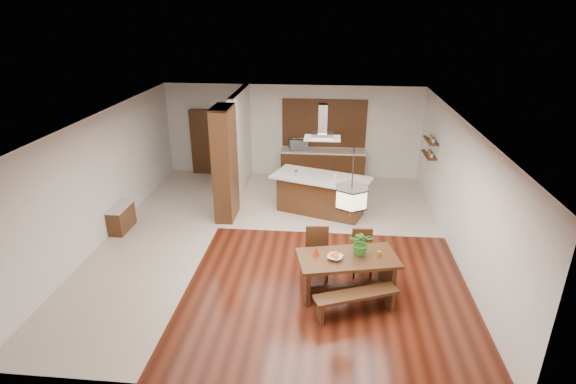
# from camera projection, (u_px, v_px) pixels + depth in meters

# --- Properties ---
(room_shell) EXTENTS (9.00, 9.04, 2.92)m
(room_shell) POSITION_uv_depth(u_px,v_px,m) (274.00, 157.00, 9.77)
(room_shell) COLOR #37130A
(room_shell) RESTS_ON ground
(tile_hallway) EXTENTS (2.50, 9.00, 0.01)m
(tile_hallway) POSITION_uv_depth(u_px,v_px,m) (162.00, 235.00, 10.80)
(tile_hallway) COLOR beige
(tile_hallway) RESTS_ON ground
(tile_kitchen) EXTENTS (5.50, 4.00, 0.01)m
(tile_kitchen) POSITION_uv_depth(u_px,v_px,m) (330.00, 200.00, 12.75)
(tile_kitchen) COLOR beige
(tile_kitchen) RESTS_ON ground
(soffit_band) EXTENTS (8.00, 9.00, 0.02)m
(soffit_band) POSITION_uv_depth(u_px,v_px,m) (274.00, 120.00, 9.45)
(soffit_band) COLOR #3D190F
(soffit_band) RESTS_ON room_shell
(partition_pier) EXTENTS (0.45, 1.00, 2.90)m
(partition_pier) POSITION_uv_depth(u_px,v_px,m) (225.00, 164.00, 11.23)
(partition_pier) COLOR #321B0D
(partition_pier) RESTS_ON ground
(partition_stub) EXTENTS (0.18, 2.40, 2.90)m
(partition_stub) POSITION_uv_depth(u_px,v_px,m) (241.00, 141.00, 13.16)
(partition_stub) COLOR silver
(partition_stub) RESTS_ON ground
(hallway_console) EXTENTS (0.37, 0.88, 0.63)m
(hallway_console) POSITION_uv_depth(u_px,v_px,m) (121.00, 218.00, 10.96)
(hallway_console) COLOR #321B0D
(hallway_console) RESTS_ON ground
(hallway_doorway) EXTENTS (1.10, 0.20, 2.10)m
(hallway_doorway) POSITION_uv_depth(u_px,v_px,m) (208.00, 142.00, 14.44)
(hallway_doorway) COLOR #321B0D
(hallway_doorway) RESTS_ON ground
(rear_counter) EXTENTS (2.60, 0.62, 0.95)m
(rear_counter) POSITION_uv_depth(u_px,v_px,m) (323.00, 165.00, 14.15)
(rear_counter) COLOR #321B0D
(rear_counter) RESTS_ON ground
(kitchen_window) EXTENTS (2.60, 0.08, 1.50)m
(kitchen_window) POSITION_uv_depth(u_px,v_px,m) (324.00, 123.00, 13.90)
(kitchen_window) COLOR #A96132
(kitchen_window) RESTS_ON room_shell
(shelf_lower) EXTENTS (0.26, 0.90, 0.04)m
(shelf_lower) POSITION_uv_depth(u_px,v_px,m) (429.00, 155.00, 12.07)
(shelf_lower) COLOR #321B0D
(shelf_lower) RESTS_ON room_shell
(shelf_upper) EXTENTS (0.26, 0.90, 0.04)m
(shelf_upper) POSITION_uv_depth(u_px,v_px,m) (431.00, 141.00, 11.92)
(shelf_upper) COLOR #321B0D
(shelf_upper) RESTS_ON room_shell
(dining_table) EXTENTS (2.01, 1.32, 0.77)m
(dining_table) POSITION_uv_depth(u_px,v_px,m) (347.00, 266.00, 8.46)
(dining_table) COLOR #321B0D
(dining_table) RESTS_ON ground
(dining_bench) EXTENTS (1.55, 0.88, 0.43)m
(dining_bench) POSITION_uv_depth(u_px,v_px,m) (356.00, 303.00, 7.98)
(dining_bench) COLOR #321B0D
(dining_bench) RESTS_ON ground
(dining_chair_left) EXTENTS (0.51, 0.51, 1.05)m
(dining_chair_left) POSITION_uv_depth(u_px,v_px,m) (317.00, 255.00, 8.93)
(dining_chair_left) COLOR #321B0D
(dining_chair_left) RESTS_ON ground
(dining_chair_right) EXTENTS (0.44, 0.44, 0.95)m
(dining_chair_right) POSITION_uv_depth(u_px,v_px,m) (362.00, 254.00, 9.06)
(dining_chair_right) COLOR #321B0D
(dining_chair_right) RESTS_ON ground
(pendant_lantern) EXTENTS (0.64, 0.64, 1.31)m
(pendant_lantern) POSITION_uv_depth(u_px,v_px,m) (352.00, 184.00, 7.81)
(pendant_lantern) COLOR #FFE6C3
(pendant_lantern) RESTS_ON room_shell
(foliage_plant) EXTENTS (0.48, 0.42, 0.50)m
(foliage_plant) POSITION_uv_depth(u_px,v_px,m) (361.00, 243.00, 8.37)
(foliage_plant) COLOR #387828
(foliage_plant) RESTS_ON dining_table
(fruit_bowl) EXTENTS (0.36, 0.36, 0.07)m
(fruit_bowl) POSITION_uv_depth(u_px,v_px,m) (335.00, 257.00, 8.29)
(fruit_bowl) COLOR beige
(fruit_bowl) RESTS_ON dining_table
(napkin_cone) EXTENTS (0.17, 0.17, 0.20)m
(napkin_cone) POSITION_uv_depth(u_px,v_px,m) (316.00, 251.00, 8.38)
(napkin_cone) COLOR red
(napkin_cone) RESTS_ON dining_table
(gold_ornament) EXTENTS (0.08, 0.08, 0.11)m
(gold_ornament) POSITION_uv_depth(u_px,v_px,m) (379.00, 254.00, 8.37)
(gold_ornament) COLOR gold
(gold_ornament) RESTS_ON dining_table
(kitchen_island) EXTENTS (2.73, 1.85, 1.04)m
(kitchen_island) POSITION_uv_depth(u_px,v_px,m) (321.00, 194.00, 11.80)
(kitchen_island) COLOR #321B0D
(kitchen_island) RESTS_ON ground
(range_hood) EXTENTS (0.90, 0.55, 0.87)m
(range_hood) POSITION_uv_depth(u_px,v_px,m) (323.00, 122.00, 11.06)
(range_hood) COLOR silver
(range_hood) RESTS_ON room_shell
(island_cup) EXTENTS (0.17, 0.17, 0.10)m
(island_cup) POSITION_uv_depth(u_px,v_px,m) (335.00, 176.00, 11.44)
(island_cup) COLOR white
(island_cup) RESTS_ON kitchen_island
(microwave) EXTENTS (0.64, 0.51, 0.31)m
(microwave) POSITION_uv_depth(u_px,v_px,m) (298.00, 145.00, 14.00)
(microwave) COLOR silver
(microwave) RESTS_ON rear_counter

